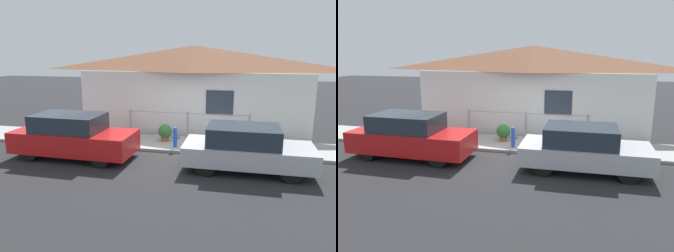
% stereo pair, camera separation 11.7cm
% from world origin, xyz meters
% --- Properties ---
extents(ground_plane, '(60.00, 60.00, 0.00)m').
position_xyz_m(ground_plane, '(0.00, 0.00, 0.00)').
color(ground_plane, '#262628').
extents(sidewalk, '(24.00, 2.04, 0.10)m').
position_xyz_m(sidewalk, '(0.00, 1.02, 0.05)').
color(sidewalk, '#9E9E99').
rests_on(sidewalk, ground_plane).
extents(house, '(10.03, 2.23, 3.73)m').
position_xyz_m(house, '(0.00, 3.43, 2.97)').
color(house, white).
rests_on(house, ground_plane).
extents(fence, '(4.90, 0.10, 1.03)m').
position_xyz_m(fence, '(0.00, 1.89, 0.67)').
color(fence, '#999993').
rests_on(fence, sidewalk).
extents(car_left, '(4.10, 1.75, 1.48)m').
position_xyz_m(car_left, '(-3.38, -1.14, 0.73)').
color(car_left, red).
rests_on(car_left, ground_plane).
extents(car_right, '(3.81, 1.71, 1.36)m').
position_xyz_m(car_right, '(2.25, -1.14, 0.68)').
color(car_right, '#B7B7BC').
rests_on(car_right, ground_plane).
extents(fire_hydrant, '(0.34, 0.15, 0.76)m').
position_xyz_m(fire_hydrant, '(-0.22, 0.42, 0.50)').
color(fire_hydrant, blue).
rests_on(fire_hydrant, sidewalk).
extents(potted_plant_near_hydrant, '(0.55, 0.55, 0.65)m').
position_xyz_m(potted_plant_near_hydrant, '(-0.76, 1.16, 0.45)').
color(potted_plant_near_hydrant, '#9E5638').
rests_on(potted_plant_near_hydrant, sidewalk).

